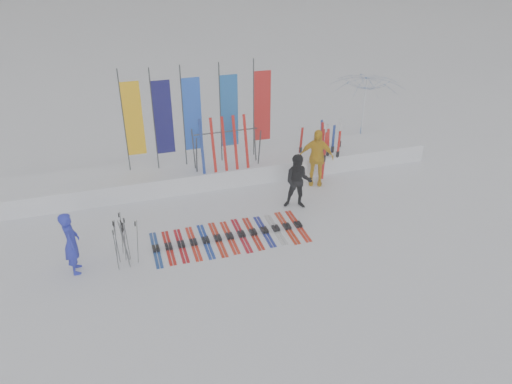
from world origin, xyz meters
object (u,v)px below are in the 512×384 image
object	(u,v)px
person_yellow	(316,157)
ski_rack	(226,144)
person_blue	(71,243)
person_black	(298,182)
ski_row	(230,236)
tent_canopy	(365,107)

from	to	relation	value
person_yellow	ski_rack	size ratio (longest dim) A/B	0.91
person_blue	person_yellow	distance (m)	7.74
person_blue	person_black	bearing A→B (deg)	-79.88
ski_row	person_yellow	bearing A→B (deg)	33.13
person_blue	person_black	xyz separation A→B (m)	(6.24, 1.29, 0.03)
person_yellow	ski_row	size ratio (longest dim) A/B	0.45
person_black	person_yellow	size ratio (longest dim) A/B	0.90
tent_canopy	ski_rack	world-z (taller)	tent_canopy
person_yellow	ski_row	xyz separation A→B (m)	(-3.41, -2.22, -0.89)
person_blue	person_black	distance (m)	6.37
person_black	ski_row	world-z (taller)	person_black
ski_row	tent_canopy	bearing A→B (deg)	38.11
person_yellow	person_blue	bearing A→B (deg)	-136.76
person_black	person_blue	bearing A→B (deg)	-145.97
ski_rack	person_blue	bearing A→B (deg)	-143.95
person_blue	tent_canopy	size ratio (longest dim) A/B	0.58
person_blue	ski_rack	world-z (taller)	ski_rack
person_black	ski_row	size ratio (longest dim) A/B	0.41
person_blue	ski_row	xyz separation A→B (m)	(3.92, 0.29, -0.78)
person_blue	person_yellow	size ratio (longest dim) A/B	0.87
person_black	tent_canopy	distance (m)	6.05
ski_row	person_blue	bearing A→B (deg)	-175.78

